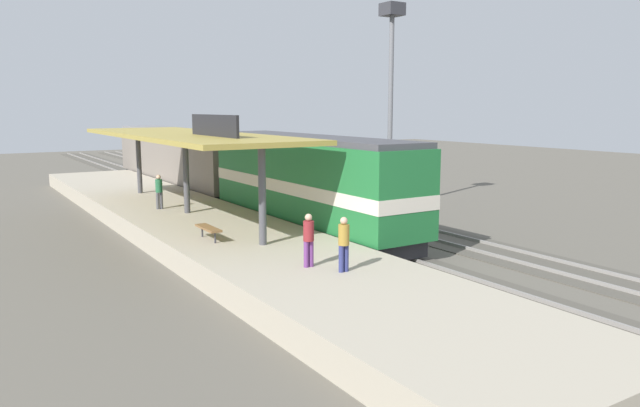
% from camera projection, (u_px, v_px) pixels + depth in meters
% --- Properties ---
extents(ground_plane, '(120.00, 120.00, 0.00)m').
position_uv_depth(ground_plane, '(306.00, 218.00, 32.43)').
color(ground_plane, '#5B564C').
extents(track_near, '(3.20, 110.00, 0.16)m').
position_uv_depth(track_near, '(273.00, 221.00, 31.37)').
color(track_near, '#4E4941').
rests_on(track_near, ground).
extents(track_far, '(3.20, 110.00, 0.16)m').
position_uv_depth(track_far, '(345.00, 213.00, 33.79)').
color(track_far, '#4E4941').
rests_on(track_far, ground).
extents(platform, '(6.00, 44.00, 0.90)m').
position_uv_depth(platform, '(188.00, 222.00, 28.88)').
color(platform, '#A89E89').
rests_on(platform, ground).
extents(station_canopy, '(5.20, 18.00, 4.70)m').
position_uv_depth(station_canopy, '(185.00, 137.00, 28.16)').
color(station_canopy, '#47474C').
rests_on(station_canopy, platform).
extents(platform_bench, '(0.44, 1.70, 0.50)m').
position_uv_depth(platform_bench, '(208.00, 228.00, 22.83)').
color(platform_bench, '#333338').
rests_on(platform_bench, platform).
extents(locomotive, '(2.93, 14.43, 4.44)m').
position_uv_depth(locomotive, '(308.00, 183.00, 27.96)').
color(locomotive, '#28282D').
rests_on(locomotive, track_near).
extents(passenger_carriage_single, '(2.90, 20.00, 4.24)m').
position_uv_depth(passenger_carriage_single, '(179.00, 158.00, 43.01)').
color(passenger_carriage_single, '#28282D').
rests_on(passenger_carriage_single, track_near).
extents(light_mast, '(1.10, 1.10, 11.70)m').
position_uv_depth(light_mast, '(391.00, 63.00, 34.25)').
color(light_mast, slate).
rests_on(light_mast, ground).
extents(person_waiting, '(0.34, 0.34, 1.71)m').
position_uv_depth(person_waiting, '(309.00, 237.00, 18.88)').
color(person_waiting, '#663375').
rests_on(person_waiting, platform).
extents(person_walking, '(0.34, 0.34, 1.71)m').
position_uv_depth(person_walking, '(159.00, 190.00, 29.76)').
color(person_walking, '#4C4C51').
rests_on(person_walking, platform).
extents(person_boarding, '(0.34, 0.34, 1.71)m').
position_uv_depth(person_boarding, '(344.00, 241.00, 18.31)').
color(person_boarding, navy).
rests_on(person_boarding, platform).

